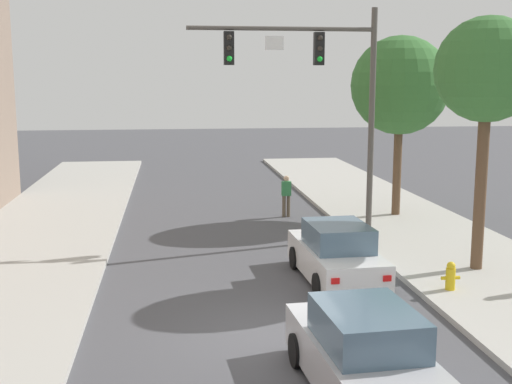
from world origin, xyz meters
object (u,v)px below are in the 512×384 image
at_px(street_tree_second, 400,86).
at_px(car_following_silver, 364,356).
at_px(traffic_signal_mast, 321,80).
at_px(fire_hydrant, 451,276).
at_px(pedestrian_crossing_road, 286,194).
at_px(street_tree_nearest, 487,72).
at_px(car_lead_white, 336,255).

bearing_deg(street_tree_second, car_following_silver, -111.35).
height_order(traffic_signal_mast, fire_hydrant, traffic_signal_mast).
bearing_deg(pedestrian_crossing_road, traffic_signal_mast, -82.66).
relative_size(car_following_silver, street_tree_nearest, 0.63).
relative_size(car_lead_white, street_tree_nearest, 0.63).
relative_size(pedestrian_crossing_road, street_tree_nearest, 0.24).
bearing_deg(street_tree_nearest, car_following_silver, -128.36).
bearing_deg(pedestrian_crossing_road, car_lead_white, -90.98).
height_order(car_lead_white, street_tree_second, street_tree_second).
height_order(car_lead_white, car_following_silver, same).
distance_m(traffic_signal_mast, car_following_silver, 12.17).
relative_size(car_lead_white, street_tree_second, 0.63).
distance_m(car_following_silver, fire_hydrant, 6.11).
relative_size(street_tree_nearest, street_tree_second, 1.00).
bearing_deg(car_lead_white, street_tree_second, 60.53).
bearing_deg(street_tree_nearest, fire_hydrant, -131.40).
xyz_separation_m(car_lead_white, pedestrian_crossing_road, (0.15, 8.47, 0.19)).
relative_size(pedestrian_crossing_road, fire_hydrant, 2.28).
height_order(pedestrian_crossing_road, street_tree_nearest, street_tree_nearest).
relative_size(car_lead_white, pedestrian_crossing_road, 2.62).
bearing_deg(fire_hydrant, traffic_signal_mast, 107.04).
relative_size(car_lead_white, car_following_silver, 0.99).
height_order(street_tree_nearest, street_tree_second, street_tree_nearest).
height_order(traffic_signal_mast, street_tree_second, traffic_signal_mast).
bearing_deg(street_tree_second, fire_hydrant, -101.12).
xyz_separation_m(traffic_signal_mast, street_tree_nearest, (3.44, -4.55, 0.21)).
bearing_deg(street_tree_nearest, car_lead_white, -177.02).
xyz_separation_m(pedestrian_crossing_road, street_tree_second, (4.21, -0.76, 4.20)).
relative_size(traffic_signal_mast, fire_hydrant, 10.42).
bearing_deg(car_lead_white, traffic_signal_mast, 82.56).
xyz_separation_m(traffic_signal_mast, car_lead_white, (-0.62, -4.76, -4.60)).
relative_size(fire_hydrant, street_tree_nearest, 0.10).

